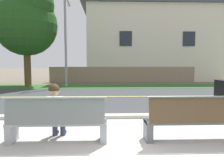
{
  "coord_description": "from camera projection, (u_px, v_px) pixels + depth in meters",
  "views": [
    {
      "loc": [
        -0.44,
        -3.85,
        1.66
      ],
      "look_at": [
        -0.2,
        3.45,
        1.0
      ],
      "focal_mm": 33.07,
      "sensor_mm": 36.0,
      "label": 1
    }
  ],
  "objects": [
    {
      "name": "ground_plane",
      "position": [
        113.0,
        93.0,
        11.96
      ],
      "size": [
        140.0,
        140.0,
        0.0
      ],
      "primitive_type": "plane",
      "color": "#665B4C"
    },
    {
      "name": "sidewalk_pavement",
      "position": [
        126.0,
        142.0,
        4.4
      ],
      "size": [
        44.0,
        3.6,
        0.01
      ],
      "primitive_type": "cube",
      "color": "#B7B2A8",
      "rests_on": "ground_plane"
    },
    {
      "name": "curb_edge",
      "position": [
        120.0,
        116.0,
        6.34
      ],
      "size": [
        44.0,
        0.3,
        0.11
      ],
      "primitive_type": "cube",
      "color": "#ADA89E",
      "rests_on": "ground_plane"
    },
    {
      "name": "street_asphalt",
      "position": [
        114.0,
        97.0,
        10.47
      ],
      "size": [
        52.0,
        8.0,
        0.01
      ],
      "primitive_type": "cube",
      "color": "#383A3D",
      "rests_on": "ground_plane"
    },
    {
      "name": "road_centre_line",
      "position": [
        114.0,
        96.0,
        10.47
      ],
      "size": [
        48.0,
        0.14,
        0.01
      ],
      "primitive_type": "cube",
      "color": "#E0CC4C",
      "rests_on": "ground_plane"
    },
    {
      "name": "far_verge_grass",
      "position": [
        111.0,
        86.0,
        15.23
      ],
      "size": [
        48.0,
        2.8,
        0.02
      ],
      "primitive_type": "cube",
      "color": "#2D6026",
      "rests_on": "ground_plane"
    },
    {
      "name": "bench_left",
      "position": [
        57.0,
        121.0,
        4.29
      ],
      "size": [
        2.07,
        0.48,
        1.01
      ],
      "color": "#9EA0A8",
      "rests_on": "ground_plane"
    },
    {
      "name": "bench_right",
      "position": [
        194.0,
        120.0,
        4.38
      ],
      "size": [
        2.07,
        0.48,
        1.01
      ],
      "color": "slate",
      "rests_on": "ground_plane"
    },
    {
      "name": "seated_person_white",
      "position": [
        56.0,
        110.0,
        4.44
      ],
      "size": [
        0.52,
        0.68,
        1.25
      ],
      "color": "#333D56",
      "rests_on": "ground_plane"
    },
    {
      "name": "streetlamp",
      "position": [
        66.0,
        34.0,
        14.6
      ],
      "size": [
        0.24,
        2.1,
        6.5
      ],
      "color": "gray",
      "rests_on": "ground_plane"
    },
    {
      "name": "shade_tree_left",
      "position": [
        27.0,
        20.0,
        15.01
      ],
      "size": [
        4.53,
        4.53,
        7.47
      ],
      "color": "brown",
      "rests_on": "ground_plane"
    },
    {
      "name": "garden_wall",
      "position": [
        122.0,
        75.0,
        18.58
      ],
      "size": [
        13.0,
        0.36,
        1.4
      ],
      "primitive_type": "cube",
      "color": "gray",
      "rests_on": "ground_plane"
    },
    {
      "name": "house_across_street",
      "position": [
        150.0,
        43.0,
        21.58
      ],
      "size": [
        13.66,
        6.91,
        7.69
      ],
      "color": "beige",
      "rests_on": "ground_plane"
    }
  ]
}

